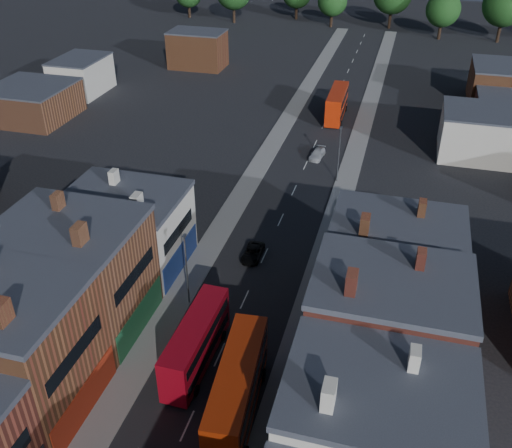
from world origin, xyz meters
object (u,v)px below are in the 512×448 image
Objects in this scene: bus_0 at (196,342)px; bus_1 at (237,390)px; ped_3 at (301,351)px; bus_2 at (337,103)px; car_2 at (253,253)px; car_3 at (317,154)px.

bus_1 is (5.06, -4.40, 0.34)m from bus_0.
bus_0 is 9.28m from ped_3.
bus_2 is 2.63× the size of car_2.
bus_2 is (-2.00, 65.77, -0.17)m from bus_1.
car_3 is (-0.30, -16.93, -2.02)m from bus_2.
bus_2 reaches higher than ped_3.
bus_1 reaches higher than car_3.
bus_0 reaches higher than ped_3.
car_3 is 41.93m from ped_3.
bus_2 reaches higher than bus_0.
bus_1 is 65.80m from bus_2.
car_3 is (-2.30, 48.84, -2.19)m from bus_1.
bus_0 is 2.50× the size of car_3.
car_3 is at bearing 87.54° from bus_0.
ped_3 reaches higher than car_2.
car_3 is at bearing 87.68° from bus_1.
car_2 is 2.71× the size of ped_3.
bus_2 is (3.06, 61.37, 0.17)m from bus_0.
bus_0 is 2.46× the size of car_2.
bus_2 reaches higher than car_2.
bus_1 reaches higher than bus_0.
bus_1 is 2.83× the size of car_2.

